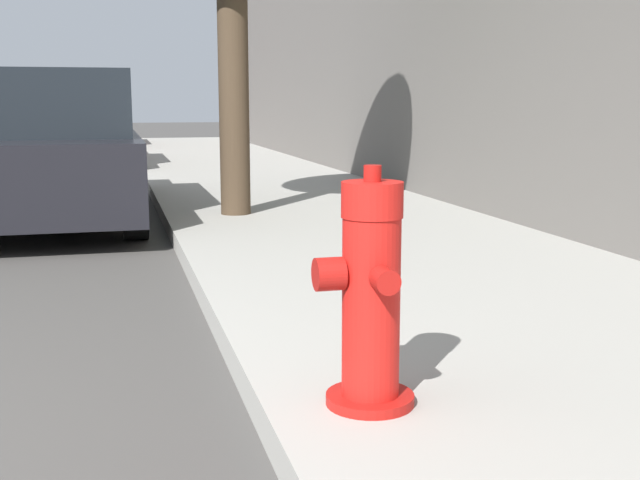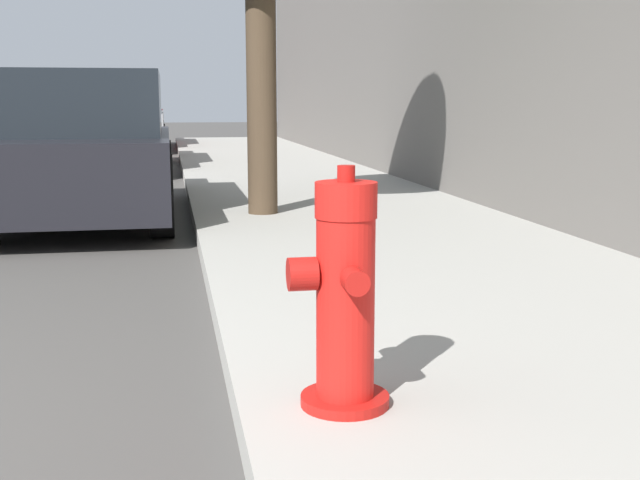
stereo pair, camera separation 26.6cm
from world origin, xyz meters
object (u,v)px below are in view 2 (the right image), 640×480
Objects in this scene: fire_hydrant at (344,299)px; parked_car_mid at (112,128)px; parked_car_near at (74,150)px; parked_car_far at (125,119)px.

parked_car_mid is at bearing 97.38° from fire_hydrant.
parked_car_mid is at bearing 90.07° from parked_car_near.
parked_car_mid reaches higher than fire_hydrant.
parked_car_far reaches higher than fire_hydrant.
parked_car_near is at bearing 104.70° from fire_hydrant.
fire_hydrant is at bearing -75.30° from parked_car_near.
parked_car_mid is (-1.45, 11.16, 0.19)m from fire_hydrant.
parked_car_far is at bearing 90.85° from parked_car_mid.
parked_car_far is (-0.09, 11.37, 0.02)m from parked_car_near.
parked_car_near is 0.95× the size of parked_car_mid.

